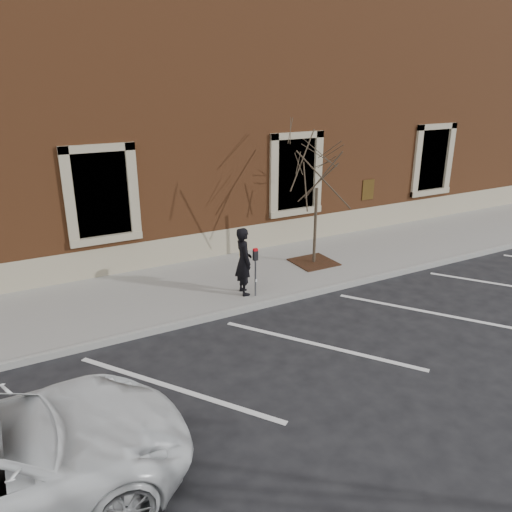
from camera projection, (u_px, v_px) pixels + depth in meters
ground at (268, 305)px, 12.25m from camera, size 120.00×120.00×0.00m
sidewalk_near at (236, 279)px, 13.67m from camera, size 40.00×3.50×0.15m
curb_near at (269, 303)px, 12.18m from camera, size 40.00×0.12×0.15m
parking_stripes at (320, 345)px, 10.43m from camera, size 28.00×4.40×0.01m
building_civic at (158, 116)px, 17.29m from camera, size 40.00×8.62×8.00m
man at (244, 261)px, 12.29m from camera, size 0.50×0.68×1.72m
parking_meter at (255, 263)px, 12.13m from camera, size 0.11×0.09×1.24m
tree_grate at (314, 262)px, 14.64m from camera, size 1.16×1.16×0.03m
sapling at (318, 166)px, 13.68m from camera, size 2.42×2.42×4.03m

